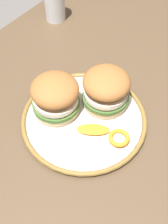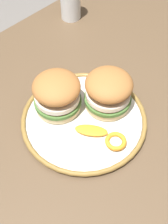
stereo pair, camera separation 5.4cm
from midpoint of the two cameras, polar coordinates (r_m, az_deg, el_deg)
ground_plane at (r=1.46m, az=2.27°, el=-18.50°), size 8.00×8.00×0.00m
dining_table at (r=0.88m, az=3.57°, el=-5.15°), size 1.19×0.91×0.74m
dinner_plate at (r=0.78m, az=1.97°, el=-1.45°), size 0.32×0.32×0.02m
sandwich_half_left at (r=0.76m, az=-2.97°, el=3.34°), size 0.17×0.17×0.10m
sandwich_half_right at (r=0.77m, az=6.67°, el=3.70°), size 0.17×0.17×0.10m
orange_peel_curled at (r=0.74m, az=7.94°, el=-5.44°), size 0.05×0.05×0.01m
orange_peel_strip_long at (r=0.75m, az=3.39°, el=-3.48°), size 0.07×0.08×0.01m
drinking_glass at (r=1.07m, az=-0.97°, el=19.16°), size 0.07×0.07×0.12m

